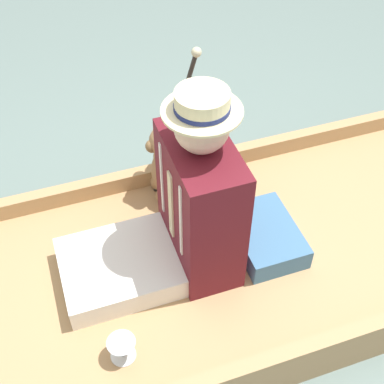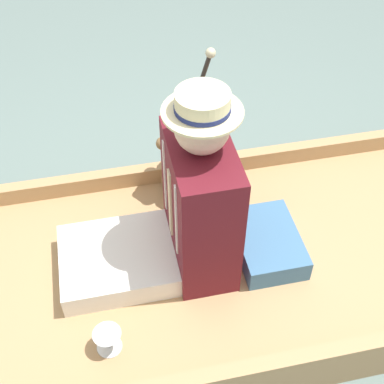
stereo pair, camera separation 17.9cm
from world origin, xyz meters
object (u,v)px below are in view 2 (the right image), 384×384
Objects in this scene: walking_cane at (191,112)px; wine_glass at (108,338)px; teddy_bear at (176,161)px; seated_person at (182,210)px.

wine_glass is at bearing 148.71° from walking_cane.
teddy_bear is 3.86× the size of wine_glass.
teddy_bear reaches higher than wine_glass.
wine_glass is at bearing 151.89° from teddy_bear.
teddy_bear is at bearing -28.11° from wine_glass.
walking_cane reaches higher than teddy_bear.
seated_person reaches higher than walking_cane.
seated_person reaches higher than teddy_bear.
wine_glass is (-0.79, 0.42, -0.13)m from teddy_bear.
seated_person is 0.57m from wine_glass.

